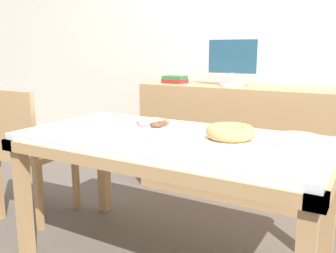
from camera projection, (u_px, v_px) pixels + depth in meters
The scene contains 12 objects.
wall_back at pixel (257, 38), 3.16m from camera, with size 8.00×0.10×2.60m, color silver.
dining_table at pixel (171, 152), 2.04m from camera, with size 1.69×0.85×0.75m.
chair at pixel (28, 148), 2.63m from camera, with size 0.44×0.44×0.94m.
sideboard at pixel (241, 142), 3.07m from camera, with size 1.70×0.44×0.91m.
computer_monitor at pixel (233, 62), 2.99m from camera, with size 0.42×0.20×0.38m.
book_stack at pixel (175, 79), 3.28m from camera, with size 0.20×0.17×0.06m.
cake_chocolate_round at pixel (230, 133), 1.89m from camera, with size 0.28×0.28×0.08m.
pastry_platter at pixel (153, 124), 2.24m from camera, with size 0.30×0.30×0.04m.
plate_stack at pixel (297, 142), 1.76m from camera, with size 0.21×0.21×0.06m.
tealight_centre at pixel (40, 129), 2.15m from camera, with size 0.04×0.04×0.04m.
tealight_near_front at pixel (91, 124), 2.28m from camera, with size 0.04×0.04×0.04m.
tealight_left_edge at pixel (151, 140), 1.88m from camera, with size 0.04×0.04×0.04m.
Camera 1 is at (0.97, -1.71, 1.20)m, focal length 40.00 mm.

